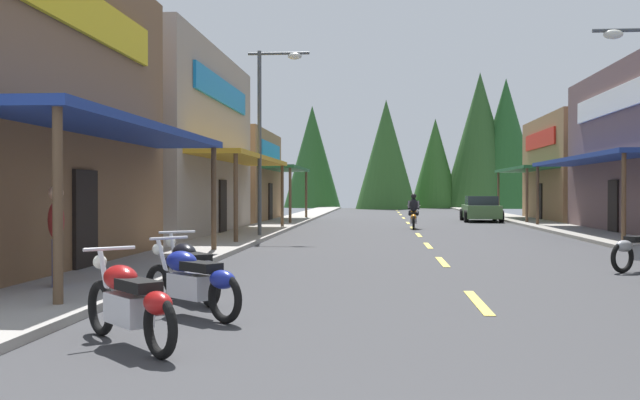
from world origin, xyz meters
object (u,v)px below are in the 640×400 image
at_px(streetlamp_left, 268,117).
at_px(parked_car_curbside, 481,209).
at_px(pedestrian_by_shop, 56,231).
at_px(motorcycle_parked_left_0, 129,301).
at_px(motorcycle_parked_left_2, 190,269).
at_px(motorcycle_parked_left_1, 191,280).
at_px(rider_cruising_lead, 414,214).

bearing_deg(streetlamp_left, parked_car_curbside, 58.13).
distance_m(pedestrian_by_shop, parked_car_curbside, 31.07).
xyz_separation_m(motorcycle_parked_left_0, motorcycle_parked_left_2, (-0.21, 3.25, 0.00)).
height_order(pedestrian_by_shop, parked_car_curbside, pedestrian_by_shop).
height_order(streetlamp_left, parked_car_curbside, streetlamp_left).
xyz_separation_m(motorcycle_parked_left_1, motorcycle_parked_left_2, (-0.38, 1.35, 0.00)).
height_order(streetlamp_left, motorcycle_parked_left_1, streetlamp_left).
bearing_deg(motorcycle_parked_left_2, motorcycle_parked_left_1, 158.16).
bearing_deg(motorcycle_parked_left_2, rider_cruising_lead, -48.95).
distance_m(motorcycle_parked_left_2, pedestrian_by_shop, 2.48).
bearing_deg(motorcycle_parked_left_0, rider_cruising_lead, -53.10).
bearing_deg(motorcycle_parked_left_0, pedestrian_by_shop, -9.54).
bearing_deg(pedestrian_by_shop, rider_cruising_lead, -133.50).
xyz_separation_m(motorcycle_parked_left_1, parked_car_curbside, (8.05, 31.03, 0.20)).
bearing_deg(pedestrian_by_shop, motorcycle_parked_left_0, 98.34).
xyz_separation_m(streetlamp_left, motorcycle_parked_left_2, (1.04, -14.45, -3.78)).
bearing_deg(motorcycle_parked_left_2, streetlamp_left, -33.35).
distance_m(motorcycle_parked_left_0, parked_car_curbside, 33.95).
bearing_deg(motorcycle_parked_left_2, motorcycle_parked_left_0, 146.20).
height_order(motorcycle_parked_left_1, pedestrian_by_shop, pedestrian_by_shop).
height_order(motorcycle_parked_left_2, pedestrian_by_shop, pedestrian_by_shop).
xyz_separation_m(streetlamp_left, parked_car_curbside, (9.47, 15.23, -3.58)).
bearing_deg(parked_car_curbside, motorcycle_parked_left_1, 167.38).
distance_m(motorcycle_parked_left_0, rider_cruising_lead, 25.05).
height_order(streetlamp_left, motorcycle_parked_left_2, streetlamp_left).
height_order(motorcycle_parked_left_0, motorcycle_parked_left_1, same).
height_order(streetlamp_left, pedestrian_by_shop, streetlamp_left).
bearing_deg(motorcycle_parked_left_1, pedestrian_by_shop, 5.34).
distance_m(rider_cruising_lead, pedestrian_by_shop, 21.96).
distance_m(rider_cruising_lead, parked_car_curbside, 9.18).
xyz_separation_m(motorcycle_parked_left_1, pedestrian_by_shop, (-2.74, 1.90, 0.54)).
xyz_separation_m(streetlamp_left, pedestrian_by_shop, (-1.32, -13.90, -3.25)).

